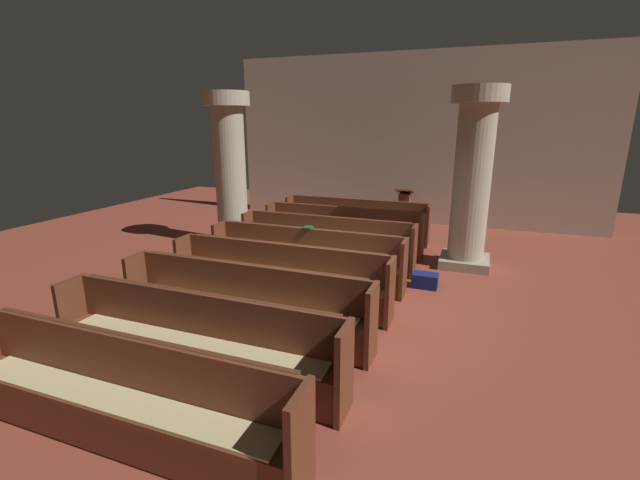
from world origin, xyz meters
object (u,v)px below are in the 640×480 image
hymn_book (308,227)px  pew_row_1 (342,229)px  pew_row_5 (244,301)px  pillar_far_side (230,168)px  pillar_aisle_side (472,177)px  pew_row_0 (356,219)px  pew_row_2 (326,241)px  lectern (404,212)px  pew_row_6 (194,338)px  kneeler_box_navy (425,280)px  pew_row_7 (119,393)px  pew_row_4 (279,275)px  pew_row_3 (305,256)px

hymn_book → pew_row_1: bearing=89.3°
pew_row_5 → pillar_far_side: (-2.51, 3.80, 1.25)m
pillar_aisle_side → pew_row_0: bearing=155.6°
pew_row_2 → pillar_aisle_side: 2.99m
pew_row_2 → lectern: (0.91, 3.43, -0.04)m
pew_row_1 → pew_row_6: bearing=-90.0°
pillar_far_side → pew_row_0: bearing=29.1°
pillar_aisle_side → kneeler_box_navy: pillar_aisle_side is taller
hymn_book → lectern: bearing=77.7°
pew_row_7 → hymn_book: size_ratio=17.48×
pew_row_4 → pew_row_6: bearing=-90.0°
pew_row_6 → kneeler_box_navy: pew_row_6 is taller
pew_row_5 → pew_row_4: bearing=90.0°
pew_row_2 → pillar_far_side: bearing=164.8°
pew_row_7 → lectern: lectern is taller
pew_row_1 → pew_row_3: same height
pew_row_7 → pew_row_0: bearing=90.0°
pew_row_1 → hymn_book: (-0.02, -1.89, 0.46)m
pew_row_7 → pillar_aisle_side: bearing=67.3°
pew_row_4 → lectern: (0.91, 5.51, -0.04)m
pew_row_6 → pew_row_7: same height
pew_row_1 → pew_row_7: size_ratio=1.00×
pew_row_4 → hymn_book: size_ratio=17.48×
pew_row_1 → pew_row_2: (0.00, -1.04, 0.00)m
pew_row_0 → pew_row_6: bearing=-90.0°
pew_row_2 → pew_row_4: (0.00, -2.08, 0.00)m
pew_row_3 → hymn_book: size_ratio=17.48×
pew_row_3 → pew_row_4: same height
hymn_book → pillar_far_side: bearing=148.3°
pew_row_1 → pew_row_4: size_ratio=1.00×
pew_row_0 → pew_row_2: same height
pew_row_7 → pillar_far_side: 6.51m
pew_row_0 → kneeler_box_navy: pew_row_0 is taller
pew_row_6 → kneeler_box_navy: bearing=61.3°
pew_row_2 → pew_row_3: size_ratio=1.00×
pew_row_5 → pillar_aisle_side: pillar_aisle_side is taller
pew_row_0 → lectern: size_ratio=3.20×
pew_row_0 → pillar_aisle_side: size_ratio=1.03×
pew_row_4 → pew_row_5: size_ratio=1.00×
pew_row_4 → pillar_aisle_side: (2.56, 2.99, 1.25)m
pew_row_3 → pillar_far_side: size_ratio=1.03×
pillar_aisle_side → kneeler_box_navy: size_ratio=7.89×
pew_row_1 → pillar_far_side: bearing=-171.9°
pew_row_2 → pew_row_3: same height
pillar_far_side → pew_row_2: bearing=-15.2°
pew_row_7 → pillar_far_side: bearing=113.1°
pew_row_2 → pew_row_1: bearing=90.0°
pew_row_4 → pew_row_5: same height
pillar_aisle_side → lectern: size_ratio=3.10×
pew_row_1 → pew_row_7: (0.00, -6.23, 0.00)m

